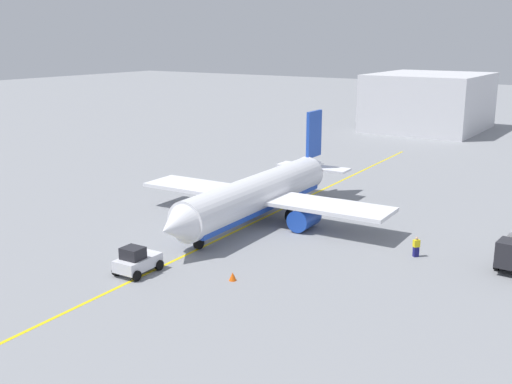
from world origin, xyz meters
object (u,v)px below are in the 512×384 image
(refueling_worker, at_px, (416,247))
(safety_cone_nose, at_px, (233,276))
(airplane, at_px, (259,195))
(pushback_tug, at_px, (137,261))

(refueling_worker, relative_size, safety_cone_nose, 2.65)
(airplane, xyz_separation_m, safety_cone_nose, (14.11, 6.93, -2.31))
(refueling_worker, bearing_deg, pushback_tug, -47.14)
(pushback_tug, distance_m, safety_cone_nose, 7.58)
(refueling_worker, bearing_deg, airplane, -95.30)
(refueling_worker, height_order, safety_cone_nose, refueling_worker)
(pushback_tug, bearing_deg, safety_cone_nose, 112.21)
(pushback_tug, xyz_separation_m, safety_cone_nose, (-2.85, 6.98, -0.69))
(safety_cone_nose, bearing_deg, airplane, -153.85)
(airplane, xyz_separation_m, pushback_tug, (16.96, -0.06, -1.63))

